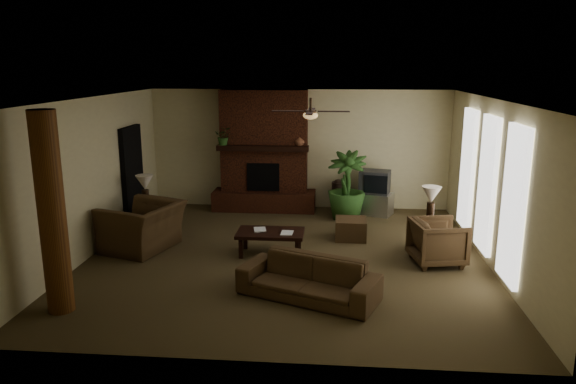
# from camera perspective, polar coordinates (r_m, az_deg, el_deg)

# --- Properties ---
(room_shell) EXTENTS (7.00, 7.00, 7.00)m
(room_shell) POSITION_cam_1_polar(r_m,az_deg,el_deg) (9.29, -0.21, 1.23)
(room_shell) COLOR brown
(room_shell) RESTS_ON ground
(fireplace) EXTENTS (2.40, 0.70, 2.80)m
(fireplace) POSITION_cam_1_polar(r_m,az_deg,el_deg) (12.57, -2.54, 3.30)
(fireplace) COLOR #562716
(fireplace) RESTS_ON ground
(windows) EXTENTS (0.08, 3.65, 2.35)m
(windows) POSITION_cam_1_polar(r_m,az_deg,el_deg) (9.82, 20.38, 0.75)
(windows) COLOR white
(windows) RESTS_ON ground
(log_column) EXTENTS (0.36, 0.36, 2.80)m
(log_column) POSITION_cam_1_polar(r_m,az_deg,el_deg) (7.88, -23.80, -2.17)
(log_column) COLOR brown
(log_column) RESTS_ON ground
(doorway) EXTENTS (0.10, 1.00, 2.10)m
(doorway) POSITION_cam_1_polar(r_m,az_deg,el_deg) (11.88, -16.18, 1.66)
(doorway) COLOR black
(doorway) RESTS_ON ground
(ceiling_fan) EXTENTS (1.35, 1.35, 0.37)m
(ceiling_fan) POSITION_cam_1_polar(r_m,az_deg,el_deg) (9.39, 2.41, 8.32)
(ceiling_fan) COLOR #312216
(ceiling_fan) RESTS_ON ceiling
(sofa) EXTENTS (2.12, 1.33, 0.80)m
(sofa) POSITION_cam_1_polar(r_m,az_deg,el_deg) (7.94, 2.20, -8.49)
(sofa) COLOR #4B3720
(sofa) RESTS_ON ground
(armchair_left) EXTENTS (1.23, 1.53, 1.16)m
(armchair_left) POSITION_cam_1_polar(r_m,az_deg,el_deg) (10.27, -15.24, -2.78)
(armchair_left) COLOR #4B3720
(armchair_left) RESTS_ON ground
(armchair_right) EXTENTS (0.92, 0.97, 0.86)m
(armchair_right) POSITION_cam_1_polar(r_m,az_deg,el_deg) (9.59, 15.65, -4.92)
(armchair_right) COLOR #4B3720
(armchair_right) RESTS_ON ground
(coffee_table) EXTENTS (1.20, 0.70, 0.43)m
(coffee_table) POSITION_cam_1_polar(r_m,az_deg,el_deg) (9.70, -1.88, -4.53)
(coffee_table) COLOR black
(coffee_table) RESTS_ON ground
(ottoman) EXTENTS (0.60, 0.60, 0.40)m
(ottoman) POSITION_cam_1_polar(r_m,az_deg,el_deg) (10.67, 6.67, -3.91)
(ottoman) COLOR #4B3720
(ottoman) RESTS_ON ground
(tv_stand) EXTENTS (0.98, 0.79, 0.50)m
(tv_stand) POSITION_cam_1_polar(r_m,az_deg,el_deg) (12.47, 9.02, -1.19)
(tv_stand) COLOR silver
(tv_stand) RESTS_ON ground
(tv) EXTENTS (0.75, 0.66, 0.52)m
(tv) POSITION_cam_1_polar(r_m,az_deg,el_deg) (12.32, 9.21, 1.06)
(tv) COLOR #323234
(tv) RESTS_ON tv_stand
(floor_vase) EXTENTS (0.34, 0.34, 0.77)m
(floor_vase) POSITION_cam_1_polar(r_m,az_deg,el_deg) (12.54, 5.43, -0.14)
(floor_vase) COLOR black
(floor_vase) RESTS_ON ground
(floor_plant) EXTENTS (1.11, 1.64, 0.85)m
(floor_plant) POSITION_cam_1_polar(r_m,az_deg,el_deg) (11.96, 6.19, -0.88)
(floor_plant) COLOR #2D5421
(floor_plant) RESTS_ON ground
(side_table_left) EXTENTS (0.56, 0.56, 0.55)m
(side_table_left) POSITION_cam_1_polar(r_m,az_deg,el_deg) (11.35, -14.50, -2.80)
(side_table_left) COLOR black
(side_table_left) RESTS_ON ground
(lamp_left) EXTENTS (0.38, 0.38, 0.65)m
(lamp_left) POSITION_cam_1_polar(r_m,az_deg,el_deg) (11.16, -14.97, 0.75)
(lamp_left) COLOR #312216
(lamp_left) RESTS_ON side_table_left
(side_table_right) EXTENTS (0.58, 0.58, 0.55)m
(side_table_right) POSITION_cam_1_polar(r_m,az_deg,el_deg) (10.30, 14.62, -4.48)
(side_table_right) COLOR black
(side_table_right) RESTS_ON ground
(lamp_right) EXTENTS (0.44, 0.44, 0.65)m
(lamp_right) POSITION_cam_1_polar(r_m,az_deg,el_deg) (10.12, 14.98, -0.54)
(lamp_right) COLOR #312216
(lamp_right) RESTS_ON side_table_right
(mantel_plant) EXTENTS (0.42, 0.46, 0.33)m
(mantel_plant) POSITION_cam_1_polar(r_m,az_deg,el_deg) (12.35, -6.85, 5.71)
(mantel_plant) COLOR #2D5421
(mantel_plant) RESTS_ON fireplace
(mantel_vase) EXTENTS (0.26, 0.27, 0.22)m
(mantel_vase) POSITION_cam_1_polar(r_m,az_deg,el_deg) (12.21, 1.25, 5.45)
(mantel_vase) COLOR brown
(mantel_vase) RESTS_ON fireplace
(book_a) EXTENTS (0.22, 0.07, 0.29)m
(book_a) POSITION_cam_1_polar(r_m,az_deg,el_deg) (9.70, -3.66, -3.30)
(book_a) COLOR #999999
(book_a) RESTS_ON coffee_table
(book_b) EXTENTS (0.21, 0.03, 0.29)m
(book_b) POSITION_cam_1_polar(r_m,az_deg,el_deg) (9.52, -0.75, -3.60)
(book_b) COLOR #999999
(book_b) RESTS_ON coffee_table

